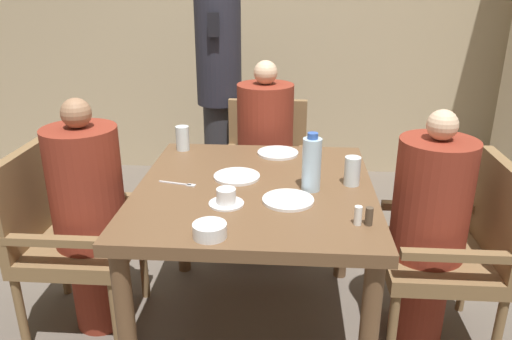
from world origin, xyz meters
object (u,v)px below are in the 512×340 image
(diner_in_left_chair, at_px, (90,216))
(chair_right_side, at_px, (457,246))
(plate_dessert_center, at_px, (278,153))
(plate_main_right, at_px, (288,200))
(chair_far_side, at_px, (266,166))
(glass_tall_near, at_px, (183,138))
(diner_in_far_chair, at_px, (265,157))
(water_bottle, at_px, (312,164))
(teacup_with_saucer, at_px, (226,198))
(chair_left_side, at_px, (63,233))
(standing_host, at_px, (219,86))
(glass_tall_mid, at_px, (352,171))
(plate_main_left, at_px, (237,176))
(bowl_small, at_px, (210,230))
(diner_in_right_chair, at_px, (428,229))

(diner_in_left_chair, xyz_separation_m, chair_right_side, (1.63, 0.00, -0.09))
(diner_in_left_chair, xyz_separation_m, plate_dessert_center, (0.83, 0.42, 0.18))
(plate_main_right, relative_size, plate_dessert_center, 1.00)
(chair_far_side, height_order, glass_tall_near, same)
(chair_far_side, distance_m, plate_dessert_center, 0.58)
(diner_in_left_chair, xyz_separation_m, diner_in_far_chair, (0.75, 0.79, 0.02))
(plate_main_right, height_order, water_bottle, water_bottle)
(diner_in_left_chair, xyz_separation_m, teacup_with_saucer, (0.65, -0.20, 0.20))
(chair_left_side, bearing_deg, standing_host, 65.50)
(glass_tall_near, bearing_deg, water_bottle, -36.53)
(diner_in_left_chair, height_order, plate_main_right, diner_in_left_chair)
(chair_left_side, relative_size, teacup_with_saucer, 6.22)
(standing_host, bearing_deg, glass_tall_mid, -58.26)
(chair_left_side, bearing_deg, glass_tall_near, 43.23)
(plate_main_left, bearing_deg, chair_left_side, -174.02)
(water_bottle, bearing_deg, chair_left_side, 178.60)
(diner_in_left_chair, relative_size, glass_tall_near, 8.90)
(plate_main_left, bearing_deg, water_bottle, -18.90)
(plate_main_left, height_order, plate_dessert_center, same)
(bowl_small, bearing_deg, diner_in_right_chair, 27.96)
(plate_main_left, height_order, bowl_small, bowl_small)
(teacup_with_saucer, bearing_deg, bowl_small, -95.04)
(diner_in_right_chair, bearing_deg, glass_tall_near, 158.78)
(bowl_small, bearing_deg, glass_tall_mid, 43.22)
(diner_in_far_chair, relative_size, plate_main_right, 5.59)
(diner_in_far_chair, xyz_separation_m, standing_host, (-0.32, 0.44, 0.33))
(water_bottle, bearing_deg, plate_main_right, -126.49)
(chair_far_side, distance_m, diner_in_right_chair, 1.19)
(standing_host, bearing_deg, diner_in_far_chair, -53.53)
(standing_host, distance_m, glass_tall_near, 0.79)
(chair_right_side, distance_m, glass_tall_near, 1.40)
(glass_tall_near, bearing_deg, chair_far_side, 49.66)
(plate_main_right, xyz_separation_m, glass_tall_mid, (0.27, 0.19, 0.06))
(plate_main_left, distance_m, glass_tall_near, 0.49)
(plate_main_left, relative_size, plate_dessert_center, 1.00)
(teacup_with_saucer, bearing_deg, chair_left_side, 165.78)
(chair_right_side, height_order, bowl_small, chair_right_side)
(glass_tall_near, xyz_separation_m, glass_tall_mid, (0.82, -0.41, 0.00))
(plate_main_left, bearing_deg, teacup_with_saucer, -92.19)
(chair_far_side, xyz_separation_m, diner_in_far_chair, (-0.00, -0.13, 0.11))
(diner_in_right_chair, xyz_separation_m, glass_tall_near, (-1.15, 0.45, 0.25))
(chair_right_side, height_order, plate_main_right, chair_right_side)
(water_bottle, bearing_deg, diner_in_left_chair, 178.41)
(diner_in_right_chair, height_order, standing_host, standing_host)
(chair_left_side, xyz_separation_m, standing_host, (0.56, 1.23, 0.44))
(glass_tall_mid, bearing_deg, chair_left_side, -178.23)
(chair_far_side, bearing_deg, diner_in_right_chair, -51.09)
(chair_left_side, relative_size, bowl_small, 7.30)
(diner_in_right_chair, height_order, glass_tall_near, diner_in_right_chair)
(standing_host, bearing_deg, plate_dessert_center, -63.35)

